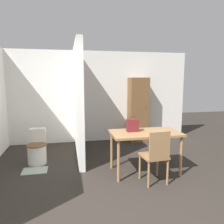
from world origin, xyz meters
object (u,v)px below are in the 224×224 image
Objects in this scene: dining_table at (145,136)px; toilet at (37,149)px; wooden_chair at (156,155)px; handbag at (133,125)px; wooden_cabinet at (138,110)px.

toilet is (-2.04, 0.90, -0.41)m from dining_table.
wooden_chair is 3.07× the size of handbag.
dining_table is 0.52m from wooden_chair.
wooden_cabinet is at bearing 72.72° from wooden_chair.
handbag reaches higher than dining_table.
wooden_chair is at bearing -34.01° from toilet.
wooden_chair is at bearing -88.96° from dining_table.
dining_table is at bearing -19.56° from handbag.
wooden_chair is (0.01, -0.48, -0.18)m from dining_table.
toilet is 2.31× the size of handbag.
wooden_cabinet is at bearing 75.23° from dining_table.
dining_table is at bearing 85.65° from wooden_chair.
wooden_chair is 0.72m from handbag.
wooden_cabinet is (0.55, 2.07, 0.20)m from dining_table.
handbag is at bearing -24.33° from toilet.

